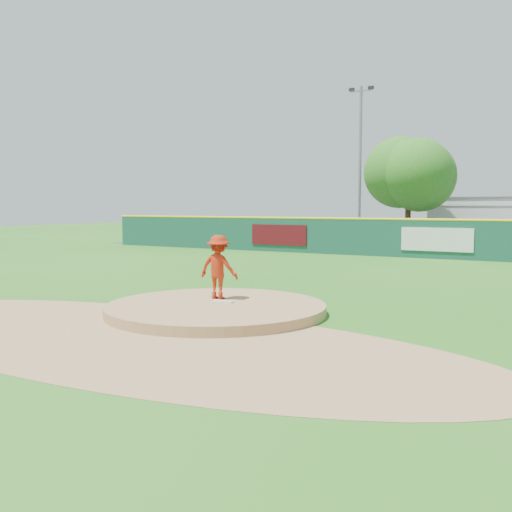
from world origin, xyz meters
The scene contains 12 objects.
ground centered at (0.00, 0.00, 0.00)m, with size 120.00×120.00×0.00m, color #286B19.
pitchers_mound centered at (0.00, 0.00, 0.00)m, with size 5.50×5.50×0.50m, color #9E774C.
pitching_rubber centered at (0.00, 0.30, 0.27)m, with size 0.60×0.15×0.04m, color white.
infield_dirt_arc centered at (0.00, -3.00, 0.01)m, with size 15.40×15.40×0.01m, color #9E774C.
parking_lot centered at (0.00, 27.00, 0.01)m, with size 44.00×16.00×0.02m, color #38383A.
pitcher centered at (-0.37, 0.67, 1.09)m, with size 1.09×0.63×1.68m, color #A4240E.
van centered at (1.24, 23.73, 0.68)m, with size 2.20×4.76×1.32m, color white.
fence_banners centered at (-3.13, 17.92, 1.00)m, with size 12.67×0.04×1.20m.
playground_slide centered at (-14.88, 21.46, 0.77)m, with size 0.98×2.77×1.53m.
outfield_fence centered at (0.00, 18.00, 1.09)m, with size 40.00×0.14×2.07m.
deciduous_tree centered at (-2.00, 25.00, 4.55)m, with size 5.60×5.60×7.36m.
light_pole_left centered at (-6.00, 27.00, 6.05)m, with size 1.75×0.25×11.00m.
Camera 1 is at (7.94, -11.71, 2.69)m, focal length 40.00 mm.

